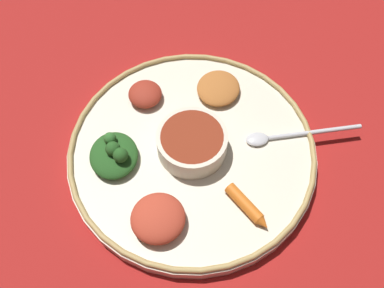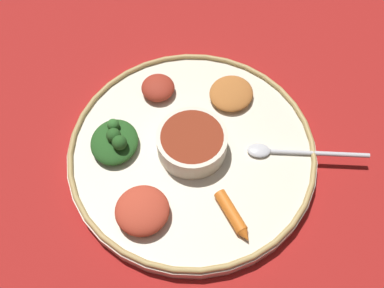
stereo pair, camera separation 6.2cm
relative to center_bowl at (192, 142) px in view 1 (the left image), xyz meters
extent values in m
plane|color=maroon|center=(0.00, 0.00, -0.04)|extent=(2.40, 2.40, 0.00)
cylinder|color=beige|center=(0.00, 0.00, -0.03)|extent=(0.37, 0.37, 0.02)
torus|color=tan|center=(0.00, 0.00, -0.02)|extent=(0.37, 0.37, 0.01)
cylinder|color=beige|center=(0.00, 0.00, 0.00)|extent=(0.10, 0.10, 0.04)
cylinder|color=maroon|center=(0.00, 0.00, 0.01)|extent=(0.09, 0.09, 0.01)
ellipsoid|color=silver|center=(-0.01, -0.10, -0.02)|extent=(0.03, 0.04, 0.01)
cylinder|color=silver|center=(-0.02, -0.19, -0.02)|extent=(0.02, 0.15, 0.01)
ellipsoid|color=#23511E|center=(0.01, 0.11, -0.01)|extent=(0.09, 0.08, 0.02)
sphere|color=#23511E|center=(0.01, 0.11, 0.01)|extent=(0.02, 0.02, 0.02)
sphere|color=#2D6628|center=(0.03, 0.11, 0.01)|extent=(0.02, 0.02, 0.02)
sphere|color=#23511E|center=(0.00, 0.10, 0.01)|extent=(0.02, 0.02, 0.02)
cylinder|color=orange|center=(-0.11, -0.05, -0.01)|extent=(0.06, 0.04, 0.02)
cone|color=orange|center=(-0.14, -0.06, -0.01)|extent=(0.02, 0.02, 0.02)
ellipsoid|color=#B2662D|center=(0.09, -0.07, -0.01)|extent=(0.10, 0.10, 0.02)
ellipsoid|color=maroon|center=(0.11, 0.05, -0.01)|extent=(0.06, 0.06, 0.02)
ellipsoid|color=#B73D28|center=(-0.10, 0.07, -0.01)|extent=(0.09, 0.09, 0.03)
camera|label=1|loc=(-0.30, 0.08, 0.53)|focal=39.79mm
camera|label=2|loc=(-0.31, 0.02, 0.53)|focal=39.79mm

